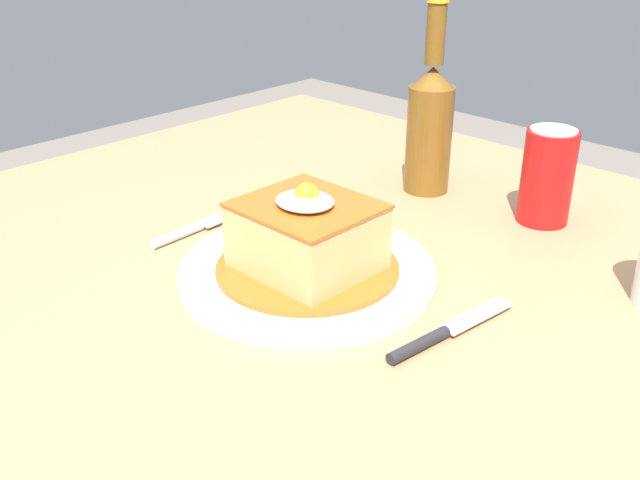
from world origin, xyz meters
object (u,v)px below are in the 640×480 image
Objects in this scene: main_plate at (307,271)px; beer_bottle_amber at (430,123)px; knife at (436,336)px; soda_can at (547,176)px; fork at (190,230)px.

beer_bottle_amber is (-0.07, 0.31, 0.09)m from main_plate.
soda_can is at bearing 101.86° from knife.
fork is 0.37m from knife.
knife is 0.62× the size of beer_bottle_amber.
beer_bottle_amber reaches higher than soda_can.
fork is 0.85× the size of knife.
beer_bottle_amber is at bearing 102.06° from main_plate.
fork is 0.46m from soda_can.
soda_can reaches higher than main_plate.
main_plate is 2.02× the size of fork.
main_plate is 0.35m from soda_can.
soda_can is at bearing 5.54° from beer_bottle_amber.
fork is at bearing -110.31° from beer_bottle_amber.
main_plate is 1.73× the size of knife.
soda_can is (0.30, 0.34, 0.06)m from fork.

